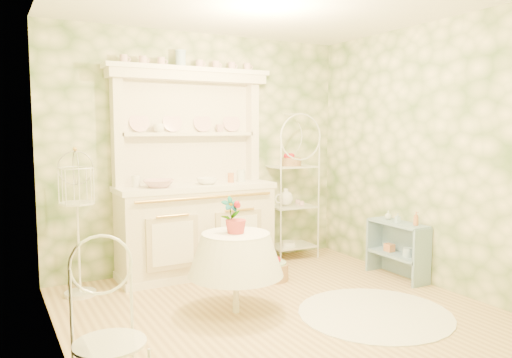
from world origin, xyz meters
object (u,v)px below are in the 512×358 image
kitchen_dresser (196,172)px  cafe_chair (110,352)px  bakers_rack (291,191)px  floor_basket (272,270)px  side_shelf (397,251)px  birdcage_stand (78,218)px  round_table (236,276)px

kitchen_dresser → cafe_chair: 2.93m
bakers_rack → cafe_chair: bakers_rack is taller
floor_basket → bakers_rack: bearing=45.7°
side_shelf → cafe_chair: cafe_chair is taller
birdcage_stand → kitchen_dresser: bearing=6.3°
round_table → birdcage_stand: 1.66m
birdcage_stand → floor_basket: birdcage_stand is taller
round_table → kitchen_dresser: bearing=83.8°
bakers_rack → birdcage_stand: bakers_rack is taller
bakers_rack → cafe_chair: size_ratio=2.10×
kitchen_dresser → cafe_chair: size_ratio=2.86×
round_table → floor_basket: (0.76, 0.66, -0.22)m
bakers_rack → round_table: size_ratio=2.58×
kitchen_dresser → floor_basket: kitchen_dresser is taller
floor_basket → side_shelf: bearing=-24.8°
cafe_chair → side_shelf: bearing=29.1°
bakers_rack → side_shelf: bakers_rack is taller
birdcage_stand → floor_basket: size_ratio=4.55×
kitchen_dresser → side_shelf: kitchen_dresser is taller
birdcage_stand → floor_basket: bearing=-14.0°
kitchen_dresser → side_shelf: (1.86, -1.19, -0.85)m
kitchen_dresser → cafe_chair: bearing=-121.5°
cafe_chair → floor_basket: bearing=49.5°
kitchen_dresser → birdcage_stand: bearing=-173.7°
side_shelf → round_table: round_table is taller
cafe_chair → round_table: bearing=49.3°
round_table → cafe_chair: 1.76m
bakers_rack → floor_basket: 1.23m
bakers_rack → floor_basket: bakers_rack is taller
bakers_rack → side_shelf: (0.55, -1.28, -0.54)m
side_shelf → cafe_chair: bearing=-158.6°
kitchen_dresser → side_shelf: size_ratio=3.29×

